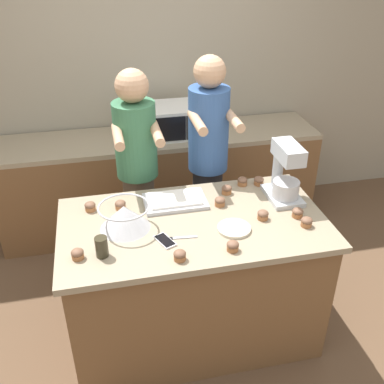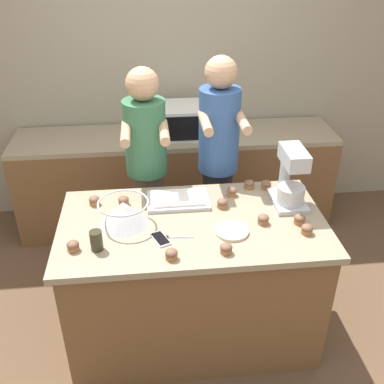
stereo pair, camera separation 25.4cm
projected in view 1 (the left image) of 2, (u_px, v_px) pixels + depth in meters
The scene contains 26 objects.
ground_plane at pixel (193, 329), 3.16m from camera, with size 16.00×16.00×0.00m, color brown.
back_wall at pixel (150, 71), 3.95m from camera, with size 10.00×0.06×2.70m.
island_counter at pixel (193, 279), 2.92m from camera, with size 1.60×0.88×0.91m.
back_counter at pixel (160, 180), 4.11m from camera, with size 2.80×0.60×0.89m.
person_left at pixel (138, 176), 3.21m from camera, with size 0.31×0.49×1.67m.
person_right at pixel (208, 165), 3.29m from camera, with size 0.31×0.48×1.73m.
stand_mixer at pixel (285, 175), 2.85m from camera, with size 0.20×0.30×0.38m.
mixing_bowl at pixel (125, 216), 2.60m from camera, with size 0.30×0.30×0.15m.
baking_tray at pixel (175, 201), 2.87m from camera, with size 0.40×0.25×0.04m.
microwave_oven at pixel (165, 121), 3.83m from camera, with size 0.55×0.39×0.26m.
cell_phone at pixel (165, 241), 2.52m from camera, with size 0.12×0.16×0.01m.
drinking_glass at pixel (102, 247), 2.38m from camera, with size 0.07×0.07×0.12m.
small_plate at pixel (234, 228), 2.62m from camera, with size 0.20×0.20×0.02m.
knife at pixel (175, 238), 2.54m from camera, with size 0.22×0.04×0.01m.
cupcake_0 at pixel (90, 206), 2.79m from camera, with size 0.07×0.07×0.06m.
cupcake_1 at pixel (78, 254), 2.38m from camera, with size 0.07×0.07×0.06m.
cupcake_2 at pixel (233, 246), 2.44m from camera, with size 0.07×0.07×0.06m.
cupcake_3 at pixel (120, 205), 2.80m from camera, with size 0.07×0.07×0.06m.
cupcake_4 at pixel (263, 215), 2.70m from camera, with size 0.07×0.07×0.06m.
cupcake_5 at pixel (180, 255), 2.37m from camera, with size 0.07×0.07×0.06m.
cupcake_6 at pixel (220, 201), 2.84m from camera, with size 0.07×0.07×0.06m.
cupcake_7 at pixel (298, 213), 2.73m from camera, with size 0.07×0.07×0.06m.
cupcake_8 at pixel (242, 181), 3.07m from camera, with size 0.07×0.07×0.06m.
cupcake_9 at pixel (307, 222), 2.64m from camera, with size 0.07×0.07×0.06m.
cupcake_10 at pixel (259, 181), 3.07m from camera, with size 0.07×0.07×0.06m.
cupcake_11 at pixel (227, 190), 2.97m from camera, with size 0.07×0.07×0.06m.
Camera 1 is at (-0.49, -2.18, 2.43)m, focal length 42.00 mm.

